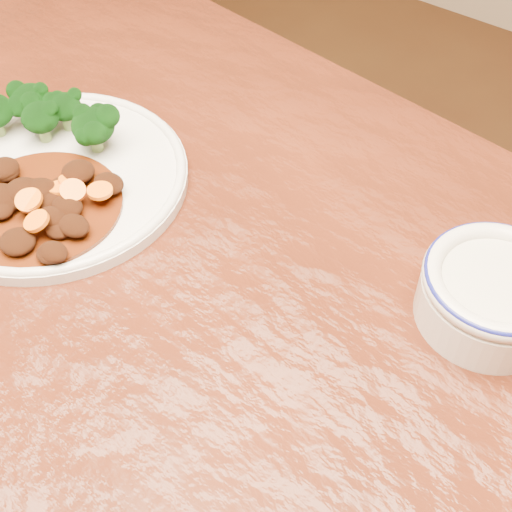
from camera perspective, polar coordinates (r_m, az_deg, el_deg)
The scene contains 5 objects.
dining_table at distance 0.71m, azimuth -7.59°, elevation -10.33°, with size 1.60×1.07×0.75m.
dinner_plate at distance 0.80m, azimuth -16.03°, elevation 6.12°, with size 0.29×0.29×0.02m.
broccoli_florets at distance 0.83m, azimuth -16.59°, elevation 10.85°, with size 0.15×0.10×0.05m.
mince_stew at distance 0.75m, azimuth -17.55°, elevation 4.01°, with size 0.17×0.17×0.03m.
dip_bowl at distance 0.66m, azimuth 18.47°, elevation -2.77°, with size 0.13×0.13×0.06m.
Camera 1 is at (0.29, -0.24, 1.27)m, focal length 50.00 mm.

